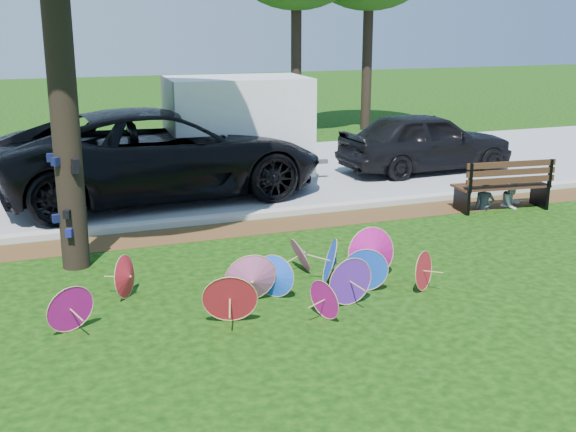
{
  "coord_description": "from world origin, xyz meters",
  "views": [
    {
      "loc": [
        -3.43,
        -8.3,
        3.9
      ],
      "look_at": [
        0.5,
        2.0,
        0.9
      ],
      "focal_mm": 45.0,
      "sensor_mm": 36.0,
      "label": 1
    }
  ],
  "objects_px": {
    "black_van": "(162,154)",
    "dark_pickup": "(426,142)",
    "parasol_pile": "(292,275)",
    "cargo_trailer": "(238,126)",
    "person_left": "(486,182)",
    "park_bench": "(501,184)",
    "person_right": "(513,180)"
  },
  "relations": [
    {
      "from": "parasol_pile",
      "to": "person_left",
      "type": "height_order",
      "value": "person_left"
    },
    {
      "from": "parasol_pile",
      "to": "cargo_trailer",
      "type": "bearing_deg",
      "value": 78.66
    },
    {
      "from": "black_van",
      "to": "dark_pickup",
      "type": "height_order",
      "value": "black_van"
    },
    {
      "from": "person_left",
      "to": "person_right",
      "type": "relative_size",
      "value": 1.0
    },
    {
      "from": "parasol_pile",
      "to": "park_bench",
      "type": "height_order",
      "value": "park_bench"
    },
    {
      "from": "black_van",
      "to": "person_right",
      "type": "relative_size",
      "value": 6.12
    },
    {
      "from": "parasol_pile",
      "to": "person_right",
      "type": "xyz_separation_m",
      "value": [
        6.35,
        3.24,
        0.24
      ]
    },
    {
      "from": "black_van",
      "to": "dark_pickup",
      "type": "bearing_deg",
      "value": -90.35
    },
    {
      "from": "cargo_trailer",
      "to": "person_left",
      "type": "height_order",
      "value": "cargo_trailer"
    },
    {
      "from": "person_right",
      "to": "cargo_trailer",
      "type": "bearing_deg",
      "value": 121.85
    },
    {
      "from": "parasol_pile",
      "to": "dark_pickup",
      "type": "distance_m",
      "value": 9.76
    },
    {
      "from": "cargo_trailer",
      "to": "person_right",
      "type": "distance_m",
      "value": 6.48
    },
    {
      "from": "parasol_pile",
      "to": "person_right",
      "type": "relative_size",
      "value": 4.79
    },
    {
      "from": "black_van",
      "to": "cargo_trailer",
      "type": "height_order",
      "value": "cargo_trailer"
    },
    {
      "from": "park_bench",
      "to": "person_right",
      "type": "bearing_deg",
      "value": 14.5
    },
    {
      "from": "black_van",
      "to": "person_left",
      "type": "relative_size",
      "value": 6.12
    },
    {
      "from": "person_right",
      "to": "park_bench",
      "type": "bearing_deg",
      "value": 170.86
    },
    {
      "from": "cargo_trailer",
      "to": "park_bench",
      "type": "distance_m",
      "value": 6.26
    },
    {
      "from": "park_bench",
      "to": "person_right",
      "type": "distance_m",
      "value": 0.36
    },
    {
      "from": "parasol_pile",
      "to": "park_bench",
      "type": "bearing_deg",
      "value": 28.0
    },
    {
      "from": "person_left",
      "to": "parasol_pile",
      "type": "bearing_deg",
      "value": -132.11
    },
    {
      "from": "cargo_trailer",
      "to": "dark_pickup",
      "type": "bearing_deg",
      "value": 1.66
    },
    {
      "from": "cargo_trailer",
      "to": "person_right",
      "type": "xyz_separation_m",
      "value": [
        4.85,
        -4.2,
        -0.86
      ]
    },
    {
      "from": "dark_pickup",
      "to": "cargo_trailer",
      "type": "xyz_separation_m",
      "value": [
        -5.09,
        0.24,
        0.65
      ]
    },
    {
      "from": "parasol_pile",
      "to": "black_van",
      "type": "bearing_deg",
      "value": 94.3
    },
    {
      "from": "person_left",
      "to": "person_right",
      "type": "bearing_deg",
      "value": 18.06
    },
    {
      "from": "dark_pickup",
      "to": "park_bench",
      "type": "distance_m",
      "value": 4.06
    },
    {
      "from": "black_van",
      "to": "person_left",
      "type": "bearing_deg",
      "value": -123.66
    },
    {
      "from": "black_van",
      "to": "parasol_pile",
      "type": "bearing_deg",
      "value": -179.56
    },
    {
      "from": "cargo_trailer",
      "to": "person_left",
      "type": "relative_size",
      "value": 2.77
    },
    {
      "from": "park_bench",
      "to": "person_left",
      "type": "bearing_deg",
      "value": 178.24
    },
    {
      "from": "cargo_trailer",
      "to": "person_right",
      "type": "bearing_deg",
      "value": -36.51
    }
  ]
}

